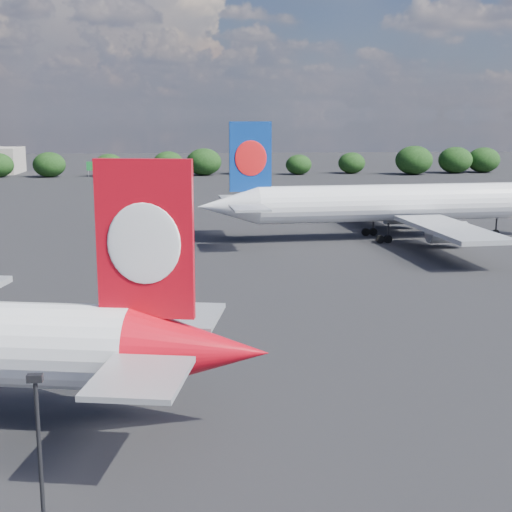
{
  "coord_description": "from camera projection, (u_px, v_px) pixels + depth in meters",
  "views": [
    {
      "loc": [
        11.9,
        -38.66,
        18.1
      ],
      "look_at": [
        16.0,
        12.0,
        8.0
      ],
      "focal_mm": 50.0,
      "sensor_mm": 36.0,
      "label": 1
    }
  ],
  "objects": [
    {
      "name": "ground",
      "position": [
        114.0,
        247.0,
        99.04
      ],
      "size": [
        500.0,
        500.0,
        0.0
      ],
      "primitive_type": "plane",
      "color": "black",
      "rests_on": "ground"
    },
    {
      "name": "china_southern_airliner",
      "position": [
        383.0,
        204.0,
        104.37
      ],
      "size": [
        52.69,
        50.14,
        17.18
      ],
      "color": "white",
      "rests_on": "ground"
    },
    {
      "name": "billboard_yellow",
      "position": [
        198.0,
        162.0,
        218.5
      ],
      "size": [
        5.0,
        0.3,
        5.5
      ],
      "color": "yellow",
      "rests_on": "ground"
    },
    {
      "name": "apron_lamp_post",
      "position": [
        41.0,
        477.0,
        25.89
      ],
      "size": [
        0.55,
        0.3,
        9.1
      ],
      "color": "black",
      "rests_on": "ground"
    },
    {
      "name": "highway_sign",
      "position": [
        97.0,
        166.0,
        210.41
      ],
      "size": [
        6.0,
        0.3,
        4.5
      ],
      "color": "#156D2B",
      "rests_on": "ground"
    },
    {
      "name": "horizon_treeline",
      "position": [
        210.0,
        163.0,
        216.2
      ],
      "size": [
        201.72,
        15.32,
        8.83
      ],
      "color": "black",
      "rests_on": "ground"
    }
  ]
}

